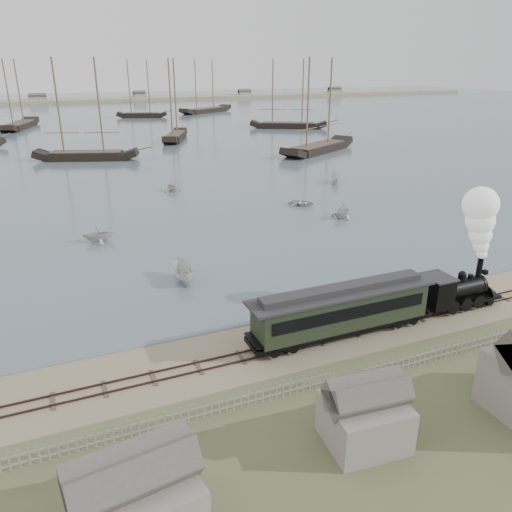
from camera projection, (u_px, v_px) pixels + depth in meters
name	position (u px, v px, depth m)	size (l,w,h in m)	color
ground	(244.00, 341.00, 36.01)	(600.00, 600.00, 0.00)	gray
harbor_water	(72.00, 118.00, 181.85)	(600.00, 336.00, 0.06)	#455663
rail_track	(255.00, 354.00, 34.28)	(120.00, 1.80, 0.16)	#35221D
picket_fence_west	(182.00, 425.00, 27.64)	(19.00, 0.10, 1.20)	gray
picket_fence_east	(454.00, 356.00, 34.14)	(15.00, 0.10, 1.20)	gray
shed_mid	(363.00, 441.00, 26.45)	(4.00, 3.50, 3.60)	gray
far_spit	(60.00, 103.00, 250.49)	(500.00, 20.00, 1.80)	tan
locomotive	(475.00, 256.00, 39.64)	(7.65, 2.86, 9.54)	black
passenger_coach	(342.00, 308.00, 36.00)	(14.32, 2.76, 3.48)	black
rowboat_1	(99.00, 234.00, 55.55)	(3.40, 2.94, 1.79)	beige
rowboat_2	(183.00, 273.00, 45.52)	(4.08, 1.54, 1.58)	beige
rowboat_3	(301.00, 203.00, 69.85)	(3.56, 2.54, 0.74)	beige
rowboat_4	(342.00, 211.00, 64.11)	(3.39, 2.93, 1.79)	beige
rowboat_5	(335.00, 178.00, 82.77)	(3.88, 1.46, 1.50)	beige
rowboat_7	(172.00, 186.00, 77.44)	(3.07, 2.65, 1.62)	beige
schooner_2	(81.00, 110.00, 99.13)	(20.81, 4.80, 20.00)	black
schooner_3	(173.00, 100.00, 125.35)	(18.42, 4.25, 20.00)	black
schooner_4	(320.00, 106.00, 108.25)	(24.53, 5.66, 20.00)	black
schooner_5	(289.00, 94.00, 148.79)	(23.39, 5.40, 20.00)	black
schooner_7	(14.00, 94.00, 148.58)	(24.87, 5.74, 20.00)	black
schooner_8	(140.00, 89.00, 178.08)	(17.71, 4.09, 20.00)	black
schooner_9	(205.00, 86.00, 196.79)	(26.24, 6.06, 20.00)	black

